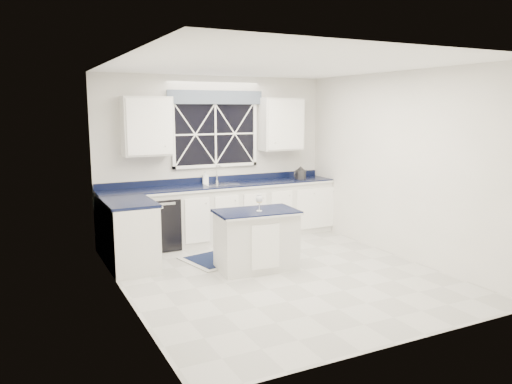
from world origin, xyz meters
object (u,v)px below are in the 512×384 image
island (256,239)px  wine_glass (259,200)px  kettle (300,173)px  faucet (217,173)px  dishwasher (157,223)px  soap_bottle (205,177)px

island → wine_glass: wine_glass is taller
kettle → faucet: bearing=157.0°
dishwasher → wine_glass: (0.94, -1.66, 0.56)m
faucet → island: (-0.17, -1.79, -0.69)m
dishwasher → faucet: faucet is taller
faucet → wine_glass: 1.87m
soap_bottle → faucet: bearing=-7.1°
island → wine_glass: bearing=-73.4°
wine_glass → dishwasher: bearing=119.6°
faucet → soap_bottle: faucet is taller
dishwasher → soap_bottle: soap_bottle is taller
faucet → wine_glass: (-0.16, -1.86, -0.13)m
kettle → wine_glass: size_ratio=1.37×
faucet → soap_bottle: (-0.21, 0.03, -0.06)m
island → soap_bottle: bearing=95.4°
dishwasher → faucet: (1.10, 0.19, 0.69)m
faucet → soap_bottle: 0.21m
dishwasher → wine_glass: size_ratio=3.61×
island → kettle: bearing=47.8°
kettle → island: bearing=-151.1°
wine_glass → kettle: bearing=44.8°
island → soap_bottle: soap_bottle is taller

